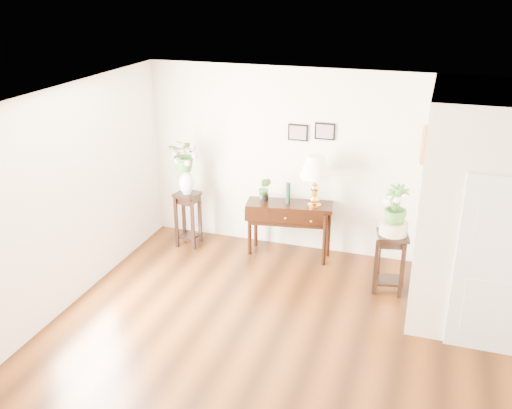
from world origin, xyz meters
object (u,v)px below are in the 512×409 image
at_px(plant_stand_b, 390,262).
at_px(console_table, 289,229).
at_px(plant_stand_a, 188,219).
at_px(table_lamp, 315,184).

bearing_deg(plant_stand_b, console_table, 159.32).
bearing_deg(console_table, plant_stand_a, 175.24).
bearing_deg(plant_stand_a, console_table, 4.70).
bearing_deg(console_table, plant_stand_b, -30.14).
bearing_deg(console_table, table_lamp, -9.46).
relative_size(console_table, plant_stand_a, 1.46).
xyz_separation_m(console_table, plant_stand_a, (-1.61, -0.13, 0.01)).
xyz_separation_m(table_lamp, plant_stand_a, (-1.98, -0.13, -0.77)).
distance_m(plant_stand_a, plant_stand_b, 3.20).
xyz_separation_m(table_lamp, plant_stand_b, (1.19, -0.59, -0.78)).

